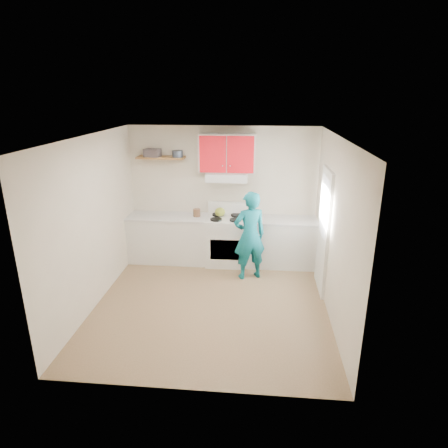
# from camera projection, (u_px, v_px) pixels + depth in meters

# --- Properties ---
(floor) EXTENTS (3.80, 3.80, 0.00)m
(floor) POSITION_uv_depth(u_px,v_px,m) (211.00, 303.00, 6.14)
(floor) COLOR brown
(floor) RESTS_ON ground
(ceiling) EXTENTS (3.60, 3.80, 0.04)m
(ceiling) POSITION_uv_depth(u_px,v_px,m) (209.00, 137.00, 5.30)
(ceiling) COLOR white
(ceiling) RESTS_ON floor
(back_wall) EXTENTS (3.60, 0.04, 2.60)m
(back_wall) POSITION_uv_depth(u_px,v_px,m) (223.00, 194.00, 7.51)
(back_wall) COLOR beige
(back_wall) RESTS_ON floor
(front_wall) EXTENTS (3.60, 0.04, 2.60)m
(front_wall) POSITION_uv_depth(u_px,v_px,m) (187.00, 287.00, 3.93)
(front_wall) COLOR beige
(front_wall) RESTS_ON floor
(left_wall) EXTENTS (0.04, 3.80, 2.60)m
(left_wall) POSITION_uv_depth(u_px,v_px,m) (93.00, 222.00, 5.88)
(left_wall) COLOR beige
(left_wall) RESTS_ON floor
(right_wall) EXTENTS (0.04, 3.80, 2.60)m
(right_wall) POSITION_uv_depth(u_px,v_px,m) (334.00, 230.00, 5.56)
(right_wall) COLOR beige
(right_wall) RESTS_ON floor
(door) EXTENTS (0.05, 0.85, 2.05)m
(door) POSITION_uv_depth(u_px,v_px,m) (324.00, 231.00, 6.31)
(door) COLOR white
(door) RESTS_ON floor
(door_glass) EXTENTS (0.01, 0.55, 0.95)m
(door_glass) POSITION_uv_depth(u_px,v_px,m) (324.00, 206.00, 6.18)
(door_glass) COLOR white
(door_glass) RESTS_ON door
(counter_left) EXTENTS (1.52, 0.60, 0.90)m
(counter_left) POSITION_uv_depth(u_px,v_px,m) (169.00, 239.00, 7.60)
(counter_left) COLOR silver
(counter_left) RESTS_ON floor
(counter_right) EXTENTS (1.32, 0.60, 0.90)m
(counter_right) POSITION_uv_depth(u_px,v_px,m) (280.00, 242.00, 7.40)
(counter_right) COLOR silver
(counter_right) RESTS_ON floor
(stove) EXTENTS (0.76, 0.65, 0.92)m
(stove) POSITION_uv_depth(u_px,v_px,m) (226.00, 241.00, 7.47)
(stove) COLOR white
(stove) RESTS_ON floor
(range_hood) EXTENTS (0.76, 0.44, 0.15)m
(range_hood) POSITION_uv_depth(u_px,v_px,m) (227.00, 177.00, 7.17)
(range_hood) COLOR silver
(range_hood) RESTS_ON back_wall
(upper_cabinets) EXTENTS (1.02, 0.33, 0.70)m
(upper_cabinets) POSITION_uv_depth(u_px,v_px,m) (227.00, 153.00, 7.08)
(upper_cabinets) COLOR red
(upper_cabinets) RESTS_ON back_wall
(shelf) EXTENTS (0.90, 0.30, 0.04)m
(shelf) POSITION_uv_depth(u_px,v_px,m) (161.00, 157.00, 7.24)
(shelf) COLOR brown
(shelf) RESTS_ON back_wall
(books) EXTENTS (0.32, 0.26, 0.15)m
(books) POSITION_uv_depth(u_px,v_px,m) (152.00, 153.00, 7.19)
(books) COLOR #483F43
(books) RESTS_ON shelf
(tin) EXTENTS (0.25, 0.25, 0.12)m
(tin) POSITION_uv_depth(u_px,v_px,m) (178.00, 154.00, 7.15)
(tin) COLOR #333D4C
(tin) RESTS_ON shelf
(kettle) EXTENTS (0.23, 0.23, 0.17)m
(kettle) POSITION_uv_depth(u_px,v_px,m) (220.00, 212.00, 7.40)
(kettle) COLOR olive
(kettle) RESTS_ON stove
(crock) EXTENTS (0.18, 0.18, 0.17)m
(crock) POSITION_uv_depth(u_px,v_px,m) (197.00, 213.00, 7.40)
(crock) COLOR brown
(crock) RESTS_ON counter_left
(cutting_board) EXTENTS (0.33, 0.25, 0.02)m
(cutting_board) POSITION_uv_depth(u_px,v_px,m) (270.00, 220.00, 7.23)
(cutting_board) COLOR olive
(cutting_board) RESTS_ON counter_right
(silicone_mat) EXTENTS (0.36, 0.33, 0.01)m
(silicone_mat) POSITION_uv_depth(u_px,v_px,m) (307.00, 222.00, 7.13)
(silicone_mat) COLOR red
(silicone_mat) RESTS_ON counter_right
(person) EXTENTS (0.68, 0.57, 1.60)m
(person) POSITION_uv_depth(u_px,v_px,m) (250.00, 236.00, 6.76)
(person) COLOR #0C616F
(person) RESTS_ON floor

